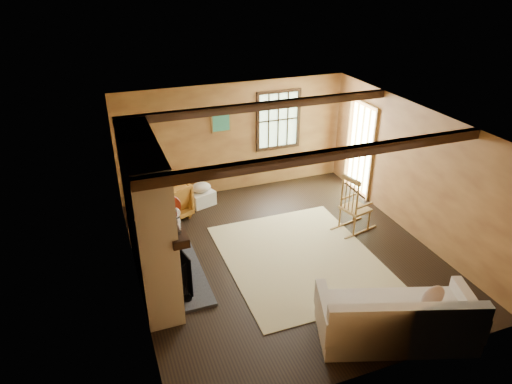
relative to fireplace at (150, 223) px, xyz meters
name	(u,v)px	position (x,y,z in m)	size (l,w,h in m)	color
ground	(284,254)	(2.23, 0.00, -1.10)	(5.50, 5.50, 0.00)	black
room_envelope	(293,161)	(2.45, 0.26, 0.53)	(5.02, 5.52, 2.44)	#AF7A3E
fireplace	(150,223)	(0.00, 0.00, 0.00)	(1.02, 2.30, 2.40)	#A85F41
rug	(299,258)	(2.43, -0.20, -1.10)	(2.50, 3.00, 0.01)	tan
rocking_chair	(354,207)	(3.77, 0.32, -0.63)	(0.90, 0.61, 1.13)	tan
sofa	(397,321)	(2.84, -2.35, -0.80)	(2.26, 1.52, 0.84)	beige
firewood_pile	(152,201)	(0.33, 2.54, -0.98)	(0.70, 0.13, 0.25)	brown
laundry_basket	(202,198)	(1.33, 2.28, -0.95)	(0.50, 0.38, 0.30)	silver
basket_pillow	(201,187)	(1.33, 2.28, -0.70)	(0.41, 0.32, 0.20)	beige
armchair	(165,201)	(0.52, 2.00, -0.73)	(0.81, 0.83, 0.76)	#BF6026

